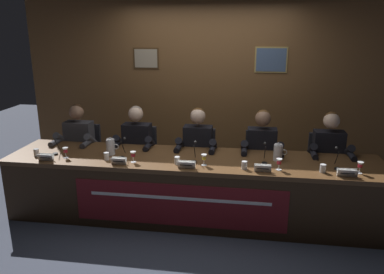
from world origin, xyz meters
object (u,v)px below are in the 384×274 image
at_px(microphone_center, 194,155).
at_px(nameplate_left, 119,161).
at_px(nameplate_center, 186,165).
at_px(water_cup_center, 177,161).
at_px(chair_left, 141,161).
at_px(panelist_center, 197,149).
at_px(panelist_far_left, 77,143).
at_px(water_pitcher_left_side, 111,147).
at_px(nameplate_far_right, 347,173).
at_px(chair_far_left, 85,158).
at_px(chair_far_right, 324,171).
at_px(nameplate_right, 263,168).
at_px(water_cup_far_left, 36,153).
at_px(juice_glass_left, 133,155).
at_px(conference_table, 190,179).
at_px(panelist_far_right, 329,155).
at_px(juice_glass_far_right, 360,165).
at_px(water_cup_left, 107,157).
at_px(water_pitcher_right_side, 278,152).
at_px(chair_center, 199,164).
at_px(chair_right, 260,167).
at_px(water_cup_far_right, 323,169).
at_px(juice_glass_center, 204,158).
at_px(juice_glass_right, 279,162).
at_px(microphone_left, 123,151).
at_px(water_cup_right, 244,166).
at_px(juice_glass_far_left, 65,151).
at_px(panelist_right, 261,152).
at_px(microphone_right, 265,156).
at_px(panelist_left, 136,146).
at_px(nameplate_far_left, 46,157).
at_px(microphone_far_right, 337,162).
at_px(microphone_far_left, 57,148).

bearing_deg(microphone_center, nameplate_left, -164.91).
relative_size(nameplate_center, water_cup_center, 2.22).
xyz_separation_m(chair_left, panelist_center, (0.80, -0.20, 0.28)).
xyz_separation_m(panelist_far_left, water_pitcher_left_side, (0.63, -0.44, 0.12)).
bearing_deg(nameplate_far_right, nameplate_left, -179.96).
height_order(chair_far_left, nameplate_center, chair_far_left).
bearing_deg(chair_far_right, nameplate_left, -157.96).
xyz_separation_m(nameplate_right, nameplate_far_right, (0.84, -0.01, 0.00)).
bearing_deg(chair_left, nameplate_right, -30.82).
relative_size(panelist_far_left, nameplate_center, 6.47).
bearing_deg(water_cup_far_left, juice_glass_left, -1.98).
distance_m(conference_table, chair_far_left, 1.77).
relative_size(nameplate_center, panelist_far_right, 0.15).
distance_m(panelist_far_left, juice_glass_far_right, 3.44).
bearing_deg(water_cup_left, chair_far_left, 128.10).
xyz_separation_m(nameplate_right, water_pitcher_right_side, (0.18, 0.39, 0.05)).
bearing_deg(water_cup_center, nameplate_left, -170.72).
relative_size(chair_far_left, water_pitcher_left_side, 4.24).
distance_m(nameplate_right, panelist_far_right, 1.11).
bearing_deg(water_cup_center, microphone_center, 33.22).
bearing_deg(chair_center, nameplate_center, -90.53).
relative_size(panelist_far_left, microphone_center, 5.63).
bearing_deg(juice_glass_left, nameplate_left, -146.57).
height_order(chair_right, water_cup_far_right, chair_right).
xyz_separation_m(water_cup_far_left, juice_glass_center, (1.97, -0.02, 0.05)).
bearing_deg(nameplate_right, juice_glass_right, 25.55).
bearing_deg(water_pitcher_left_side, microphone_left, -23.54).
height_order(nameplate_left, juice_glass_center, juice_glass_center).
height_order(water_cup_center, water_cup_right, same).
xyz_separation_m(panelist_far_right, nameplate_far_right, (0.03, -0.76, 0.07)).
bearing_deg(panelist_far_right, microphone_left, -167.77).
bearing_deg(juice_glass_far_left, panelist_center, 24.18).
xyz_separation_m(water_cup_far_left, chair_far_right, (3.41, 0.83, -0.34)).
bearing_deg(panelist_right, water_pitcher_right_side, -65.08).
bearing_deg(panelist_far_left, panelist_right, 0.00).
bearing_deg(chair_center, water_cup_right, -56.09).
relative_size(chair_far_left, juice_glass_left, 7.18).
relative_size(chair_far_left, chair_center, 1.00).
bearing_deg(panelist_center, microphone_right, -29.85).
distance_m(chair_far_left, panelist_left, 0.87).
relative_size(nameplate_far_left, microphone_far_right, 0.82).
distance_m(nameplate_left, water_pitcher_right_side, 1.78).
height_order(conference_table, water_cup_right, water_cup_right).
relative_size(microphone_far_left, nameplate_right, 1.24).
height_order(microphone_left, chair_center, microphone_left).
xyz_separation_m(panelist_center, water_cup_right, (0.60, -0.70, 0.07)).
distance_m(juice_glass_far_left, water_cup_right, 2.04).
bearing_deg(juice_glass_far_left, water_cup_left, 1.22).
height_order(panelist_center, nameplate_center, panelist_center).
distance_m(microphone_far_right, water_pitcher_right_side, 0.62).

